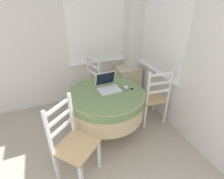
{
  "coord_description": "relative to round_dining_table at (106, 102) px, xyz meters",
  "views": [
    {
      "loc": [
        0.16,
        0.08,
        1.99
      ],
      "look_at": [
        1.02,
        2.26,
        0.67
      ],
      "focal_mm": 28.0,
      "sensor_mm": 36.0,
      "label": 1
    }
  ],
  "objects": [
    {
      "name": "dining_chair_near_back_window",
      "position": [
        -0.06,
        0.82,
        -0.1
      ],
      "size": [
        0.52,
        0.53,
        1.01
      ],
      "color": "tan",
      "rests_on": "ground_plane"
    },
    {
      "name": "cell_phone",
      "position": [
        0.37,
        -0.08,
        0.17
      ],
      "size": [
        0.09,
        0.12,
        0.01
      ],
      "color": "#B2B7BC",
      "rests_on": "round_dining_table"
    },
    {
      "name": "corner_cabinet",
      "position": [
        0.8,
        0.91,
        -0.24
      ],
      "size": [
        0.5,
        0.44,
        0.65
      ],
      "color": "beige",
      "rests_on": "ground_plane"
    },
    {
      "name": "corner_room_shell",
      "position": [
        0.27,
        -0.04,
        0.71
      ],
      "size": [
        4.21,
        5.13,
        2.55
      ],
      "color": "silver",
      "rests_on": "ground_plane"
    },
    {
      "name": "laptop",
      "position": [
        0.06,
        0.08,
        0.22
      ],
      "size": [
        0.32,
        0.3,
        0.24
      ],
      "color": "silver",
      "rests_on": "round_dining_table"
    },
    {
      "name": "computer_mouse",
      "position": [
        0.3,
        -0.02,
        0.2
      ],
      "size": [
        0.07,
        0.1,
        0.05
      ],
      "color": "silver",
      "rests_on": "round_dining_table"
    },
    {
      "name": "dining_chair_near_right_window",
      "position": [
        0.8,
        -0.02,
        -0.1
      ],
      "size": [
        0.46,
        0.44,
        1.01
      ],
      "color": "tan",
      "rests_on": "ground_plane"
    },
    {
      "name": "round_dining_table",
      "position": [
        0.0,
        0.0,
        0.0
      ],
      "size": [
        1.12,
        1.12,
        0.74
      ],
      "color": "#4C3D2D",
      "rests_on": "ground_plane"
    },
    {
      "name": "dining_chair_camera_near",
      "position": [
        -0.6,
        -0.53,
        -0.1
      ],
      "size": [
        0.59,
        0.59,
        1.01
      ],
      "color": "tan",
      "rests_on": "ground_plane"
    }
  ]
}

